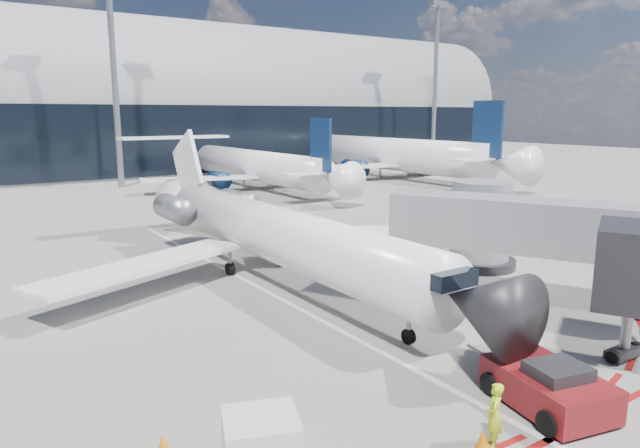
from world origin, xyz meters
TOP-DOWN VIEW (x-y plane):
  - ground at (0.00, 0.00)m, footprint 260.00×260.00m
  - apron_centerline at (0.00, 2.00)m, footprint 0.25×40.00m
  - apron_stop_bar at (0.00, -11.50)m, footprint 14.00×0.25m
  - terminal_building at (0.00, 64.97)m, footprint 150.00×24.15m
  - jet_bridge at (9.79, -3.01)m, footprint 10.03×15.20m
  - light_mast_centre at (5.00, 48.00)m, footprint 0.70×0.70m
  - light_mast_east at (55.00, 48.00)m, footprint 0.70×0.70m
  - regional_jet at (1.35, 6.10)m, footprint 24.01×29.60m
  - pushback_tug at (1.51, -10.42)m, footprint 3.03×5.74m
  - ramp_worker at (-1.43, -10.85)m, footprint 0.76×0.71m
  - safety_cone_left at (-8.59, -6.45)m, footprint 0.39×0.39m
  - safety_cone_right at (-1.73, -10.80)m, footprint 0.40×0.40m
  - bg_airliner_2 at (17.82, 38.82)m, footprint 30.93×32.75m
  - bg_airliner_3 at (37.78, 38.77)m, footprint 37.86×40.09m

SIDE VIEW (x-z plane):
  - ground at x=0.00m, z-range 0.00..0.00m
  - apron_centerline at x=0.00m, z-range 0.00..0.01m
  - apron_stop_bar at x=0.00m, z-range 0.00..0.01m
  - safety_cone_left at x=-8.59m, z-range 0.00..0.54m
  - safety_cone_right at x=-1.73m, z-range 0.00..0.56m
  - pushback_tug at x=1.51m, z-range -0.08..1.38m
  - ramp_worker at x=-1.43m, z-range 0.00..1.75m
  - regional_jet at x=1.35m, z-range -1.23..6.18m
  - jet_bridge at x=9.79m, z-range 0.56..5.46m
  - bg_airliner_2 at x=17.82m, z-range 0.00..10.01m
  - bg_airliner_3 at x=37.78m, z-range 0.00..12.25m
  - terminal_building at x=0.00m, z-range -3.48..20.52m
  - light_mast_centre at x=5.00m, z-range 0.00..25.00m
  - light_mast_east at x=55.00m, z-range 0.00..25.00m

